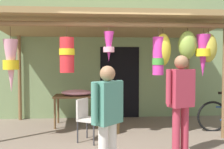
% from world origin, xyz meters
% --- Properties ---
extents(ground_plane, '(30.00, 30.00, 0.00)m').
position_xyz_m(ground_plane, '(0.00, 0.00, 0.00)').
color(ground_plane, '#756656').
extents(shop_facade, '(10.75, 0.29, 4.34)m').
position_xyz_m(shop_facade, '(0.00, 2.46, 2.17)').
color(shop_facade, '#7A9360').
rests_on(shop_facade, ground_plane).
extents(market_stall_canopy, '(5.18, 2.53, 2.58)m').
position_xyz_m(market_stall_canopy, '(-0.15, 0.99, 2.22)').
color(market_stall_canopy, brown).
rests_on(market_stall_canopy, ground_plane).
extents(display_table, '(1.11, 0.68, 0.76)m').
position_xyz_m(display_table, '(-1.01, 1.47, 0.67)').
color(display_table, brown).
rests_on(display_table, ground_plane).
extents(flower_heap_on_table, '(0.75, 0.52, 0.14)m').
position_xyz_m(flower_heap_on_table, '(-1.00, 1.40, 0.83)').
color(flower_heap_on_table, pink).
rests_on(flower_heap_on_table, display_table).
extents(folding_chair, '(0.54, 0.54, 0.84)m').
position_xyz_m(folding_chair, '(-0.74, 0.19, 0.50)').
color(folding_chair, beige).
rests_on(folding_chair, ground_plane).
extents(wicker_basket_by_table, '(0.37, 0.37, 0.29)m').
position_xyz_m(wicker_basket_by_table, '(-0.21, 0.74, 0.14)').
color(wicker_basket_by_table, brown).
rests_on(wicker_basket_by_table, ground_plane).
extents(vendor_in_orange, '(0.56, 0.35, 1.68)m').
position_xyz_m(vendor_in_orange, '(0.82, -0.75, 0.99)').
color(vendor_in_orange, '#B23347').
rests_on(vendor_in_orange, ground_plane).
extents(passerby_at_right, '(0.44, 0.45, 1.51)m').
position_xyz_m(passerby_at_right, '(-0.43, -1.47, 0.88)').
color(passerby_at_right, silver).
rests_on(passerby_at_right, ground_plane).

